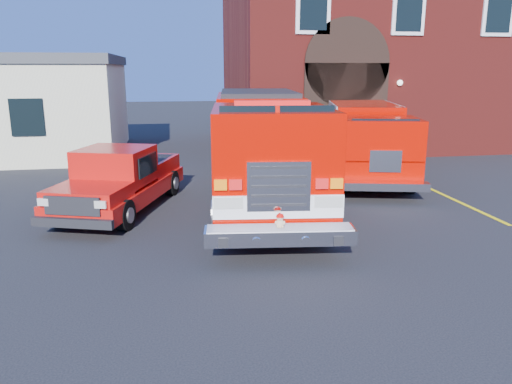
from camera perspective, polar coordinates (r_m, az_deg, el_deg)
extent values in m
plane|color=black|center=(11.78, -0.98, -4.76)|extent=(100.00, 100.00, 0.00)
cube|color=yellow|center=(15.02, 23.72, -1.81)|extent=(0.12, 3.00, 0.01)
cube|color=yellow|center=(17.52, 18.43, 0.77)|extent=(0.12, 3.00, 0.01)
cube|color=yellow|center=(20.15, 14.49, 2.69)|extent=(0.12, 3.00, 0.01)
cube|color=maroon|center=(27.21, 13.87, 14.00)|extent=(15.00, 10.00, 8.00)
cube|color=black|center=(21.33, 10.17, 8.94)|extent=(3.60, 0.12, 4.00)
cylinder|color=black|center=(21.26, 10.40, 14.31)|extent=(3.60, 0.12, 3.60)
cube|color=black|center=(20.89, 6.57, 19.95)|extent=(1.40, 0.10, 1.80)
cube|color=black|center=(22.31, 17.07, 19.07)|extent=(1.40, 0.10, 1.80)
cube|color=black|center=(24.31, 25.97, 17.84)|extent=(1.40, 0.10, 1.80)
cube|color=beige|center=(25.19, -26.83, 8.41)|extent=(10.00, 8.00, 4.00)
cube|color=black|center=(20.78, -24.70, 7.77)|extent=(1.20, 0.10, 1.40)
cylinder|color=black|center=(11.34, -3.94, -2.48)|extent=(0.49, 1.19, 1.15)
cylinder|color=black|center=(11.54, 7.59, -2.28)|extent=(0.49, 1.19, 1.15)
cube|color=#B70A00|center=(14.56, 0.74, 2.50)|extent=(3.67, 9.67, 0.94)
cube|color=#B70A00|center=(16.76, 0.19, 8.18)|extent=(3.12, 4.88, 1.68)
cube|color=#B70A00|center=(11.36, 1.80, 5.69)|extent=(2.98, 3.63, 1.57)
cube|color=black|center=(10.01, 2.46, 7.00)|extent=(2.30, 0.34, 0.99)
cube|color=red|center=(11.27, 1.83, 10.08)|extent=(1.71, 0.54, 0.15)
cube|color=white|center=(9.92, 2.59, -1.72)|extent=(2.61, 0.36, 0.46)
cube|color=silver|center=(9.80, 2.62, 0.62)|extent=(1.26, 0.20, 0.99)
cube|color=silver|center=(9.78, 2.73, -4.97)|extent=(2.98, 0.90, 0.29)
cube|color=#B7B7BF|center=(16.74, -4.38, 8.13)|extent=(0.47, 3.75, 1.36)
cube|color=#B7B7BF|center=(16.89, 4.71, 8.18)|extent=(0.47, 3.75, 1.36)
sphere|color=#D4AD85|center=(9.71, 2.75, -3.63)|extent=(0.19, 0.19, 0.17)
sphere|color=#D4AD85|center=(9.67, 2.76, -2.95)|extent=(0.15, 0.15, 0.14)
sphere|color=#D4AD85|center=(9.66, 2.45, -2.66)|extent=(0.06, 0.06, 0.05)
sphere|color=#D4AD85|center=(9.67, 3.06, -2.65)|extent=(0.06, 0.06, 0.05)
ellipsoid|color=red|center=(9.66, 2.76, -2.70)|extent=(0.16, 0.16, 0.08)
cylinder|color=red|center=(9.65, 2.76, -2.84)|extent=(0.18, 0.18, 0.01)
cylinder|color=black|center=(13.05, -21.49, -2.15)|extent=(0.49, 0.80, 0.76)
cylinder|color=black|center=(12.30, -14.79, -2.57)|extent=(0.49, 0.80, 0.76)
cube|color=#B7100C|center=(14.14, -15.10, 0.13)|extent=(3.45, 5.53, 0.43)
cube|color=#B7100C|center=(12.45, -18.61, -0.18)|extent=(2.10, 1.90, 0.33)
cube|color=#B7100C|center=(13.73, -15.77, 2.91)|extent=(2.19, 2.17, 0.94)
cube|color=#B7100C|center=(15.42, -12.93, 2.82)|extent=(2.28, 2.44, 0.52)
cube|color=black|center=(11.87, -20.27, -3.35)|extent=(1.87, 0.74, 0.21)
cylinder|color=black|center=(15.89, 10.15, 1.81)|extent=(0.54, 1.05, 1.00)
cylinder|color=black|center=(16.24, 17.19, 1.66)|extent=(0.54, 1.05, 1.00)
cube|color=#B70A00|center=(18.45, 12.44, 4.24)|extent=(3.90, 7.61, 0.82)
cube|color=#B70A00|center=(19.66, 12.02, 7.92)|extent=(3.27, 4.95, 1.36)
cube|color=#B70A00|center=(15.83, 13.97, 6.09)|extent=(2.72, 2.65, 1.18)
cube|color=#B7B7BF|center=(19.54, 8.65, 7.76)|extent=(0.92, 3.73, 1.55)
cube|color=#B7B7BF|center=(19.86, 15.31, 7.52)|extent=(0.92, 3.73, 1.55)
cube|color=silver|center=(14.77, 14.56, 0.66)|extent=(2.48, 0.97, 0.23)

